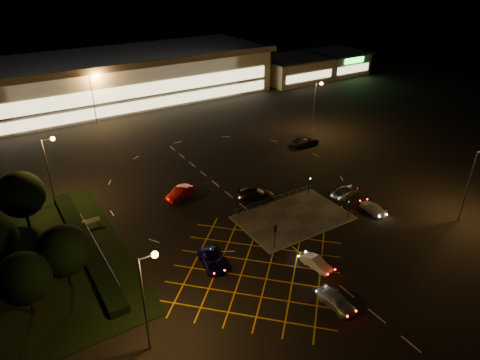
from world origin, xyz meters
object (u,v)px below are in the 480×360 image
signal_sw (275,232)px  car_queue_white (316,263)px  car_near_silver (336,300)px  car_far_dkgrey (256,194)px  car_east_grey (305,141)px  signal_nw (239,202)px  car_circ_red (180,193)px  signal_se (350,204)px  signal_ne (310,179)px  car_approach_white (373,208)px  car_left_blue (213,261)px  car_right_silver (345,191)px

signal_sw → car_queue_white: signal_sw is taller
signal_sw → car_near_silver: size_ratio=0.72×
car_far_dkgrey → car_east_grey: car_east_grey is taller
signal_nw → car_queue_white: size_ratio=0.84×
car_far_dkgrey → car_east_grey: bearing=-26.1°
signal_nw → car_circ_red: 10.13m
signal_se → car_queue_white: signal_se is taller
signal_ne → car_approach_white: bearing=-63.8°
car_far_dkgrey → car_left_blue: bearing=160.7°
signal_nw → car_approach_white: size_ratio=0.75×
signal_ne → signal_se: bearing=-90.0°
car_east_grey → signal_se: bearing=154.6°
signal_ne → car_queue_white: size_ratio=0.84×
signal_se → signal_nw: bearing=-33.6°
car_left_blue → car_circ_red: (3.34, 15.87, 0.10)m
signal_nw → car_approach_white: 18.31m
car_near_silver → car_circ_red: car_circ_red is taller
car_right_silver → car_east_grey: (7.36, 17.81, -0.04)m
car_queue_white → car_right_silver: 17.34m
signal_nw → car_east_grey: (23.33, 14.49, -1.61)m
car_queue_white → signal_se: bearing=19.2°
signal_se → car_queue_white: bearing=27.7°
car_east_grey → car_approach_white: size_ratio=1.29×
signal_nw → car_east_grey: 27.51m
car_near_silver → car_queue_white: bearing=65.4°
signal_ne → car_near_silver: signal_ne is taller
signal_se → car_east_grey: signal_se is taller
car_right_silver → signal_nw: bearing=71.7°
car_far_dkgrey → signal_sw: bearing=-170.8°
signal_ne → car_east_grey: size_ratio=0.58×
car_near_silver → car_far_dkgrey: size_ratio=0.85×
signal_sw → signal_nw: 7.99m
car_approach_white → signal_ne: bearing=-53.3°
car_right_silver → car_circ_red: (-20.40, 12.28, -0.02)m
signal_sw → car_queue_white: size_ratio=0.84×
car_approach_white → car_far_dkgrey: bearing=-34.5°
car_east_grey → car_queue_white: bearing=143.7°
signal_sw → car_east_grey: size_ratio=0.58×
car_left_blue → car_east_grey: car_east_grey is taller
signal_sw → car_left_blue: signal_sw is taller
signal_nw → car_far_dkgrey: 5.80m
signal_se → car_left_blue: 19.87m
signal_se → signal_nw: 14.41m
signal_se → car_far_dkgrey: bearing=-56.4°
signal_ne → car_right_silver: (3.97, -3.31, -1.58)m
car_right_silver → signal_se: bearing=133.0°
car_circ_red → car_approach_white: car_circ_red is taller
car_queue_white → car_far_dkgrey: car_far_dkgrey is taller
signal_ne → car_east_grey: 18.47m
signal_sw → signal_nw: bearing=-90.0°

